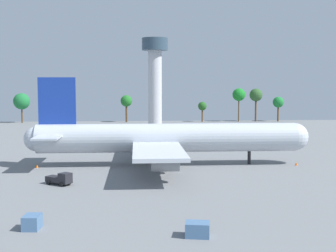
# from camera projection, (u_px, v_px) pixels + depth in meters

# --- Properties ---
(ground_plane) EXTENTS (243.62, 243.62, 0.00)m
(ground_plane) POSITION_uv_depth(u_px,v_px,m) (168.00, 165.00, 98.17)
(ground_plane) COLOR slate
(cargo_airplane) EXTENTS (60.90, 48.85, 18.75)m
(cargo_airplane) POSITION_uv_depth(u_px,v_px,m) (167.00, 138.00, 97.64)
(cargo_airplane) COLOR silver
(cargo_airplane) RESTS_ON ground_plane
(baggage_tug) EXTENTS (4.99, 4.32, 2.17)m
(baggage_tug) POSITION_uv_depth(u_px,v_px,m) (60.00, 179.00, 78.65)
(baggage_tug) COLOR #232328
(baggage_tug) RESTS_ON ground_plane
(cargo_container_fore) EXTENTS (3.05, 2.59, 1.65)m
(cargo_container_fore) POSITION_uv_depth(u_px,v_px,m) (198.00, 229.00, 51.76)
(cargo_container_fore) COLOR #4C729E
(cargo_container_fore) RESTS_ON ground_plane
(cargo_container_aft) EXTENTS (2.09, 2.64, 1.70)m
(cargo_container_aft) POSITION_uv_depth(u_px,v_px,m) (32.00, 222.00, 54.45)
(cargo_container_aft) COLOR #4C729E
(cargo_container_aft) RESTS_ON ground_plane
(safety_cone_nose) EXTENTS (0.47, 0.47, 0.68)m
(safety_cone_nose) POSITION_uv_depth(u_px,v_px,m) (296.00, 164.00, 97.81)
(safety_cone_nose) COLOR orange
(safety_cone_nose) RESTS_ON ground_plane
(safety_cone_tail) EXTENTS (0.54, 0.54, 0.78)m
(safety_cone_tail) POSITION_uv_depth(u_px,v_px,m) (37.00, 166.00, 94.91)
(safety_cone_tail) COLOR orange
(safety_cone_tail) RESTS_ON ground_plane
(control_tower) EXTENTS (10.37, 10.37, 35.76)m
(control_tower) POSITION_uv_depth(u_px,v_px,m) (155.00, 73.00, 182.60)
(control_tower) COLOR silver
(control_tower) RESTS_ON ground_plane
(tree_line_backdrop) EXTENTS (125.55, 7.42, 15.67)m
(tree_line_backdrop) POSITION_uv_depth(u_px,v_px,m) (159.00, 100.00, 212.21)
(tree_line_backdrop) COLOR #51381E
(tree_line_backdrop) RESTS_ON ground_plane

